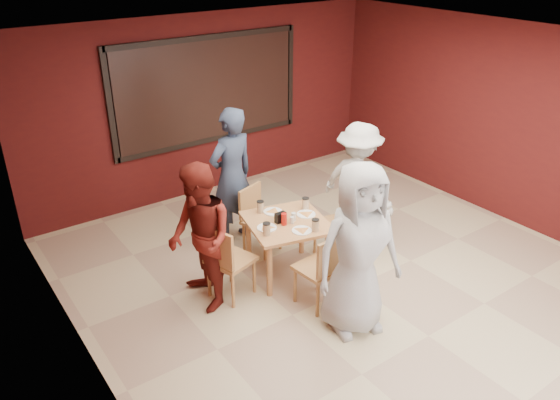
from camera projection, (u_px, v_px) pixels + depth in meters
floor at (356, 286)px, 6.58m from camera, size 7.00×7.00×0.00m
window_blinds at (209, 90)px, 8.37m from camera, size 3.00×0.02×1.50m
dining_table at (287, 227)px, 6.56m from camera, size 1.11×1.11×0.88m
chair_front at (324, 266)px, 6.00m from camera, size 0.49×0.49×0.94m
chair_back at (257, 215)px, 7.14m from camera, size 0.54×0.54×0.89m
chair_left at (226, 258)px, 6.14m from camera, size 0.57×0.57×0.95m
chair_right at (341, 219)px, 6.98m from camera, size 0.53×0.53×0.95m
diner_front at (358, 250)px, 5.52m from camera, size 1.05×0.82×1.90m
diner_back at (232, 176)px, 7.20m from camera, size 0.74×0.53×1.88m
diner_left at (200, 238)px, 5.91m from camera, size 0.76×0.91×1.70m
diner_right at (358, 183)px, 7.24m from camera, size 0.83×1.18×1.67m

